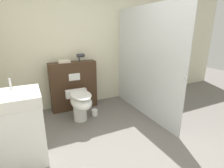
{
  "coord_description": "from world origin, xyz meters",
  "views": [
    {
      "loc": [
        -1.12,
        -1.49,
        1.61
      ],
      "look_at": [
        0.22,
        1.27,
        0.64
      ],
      "focal_mm": 28.0,
      "sensor_mm": 36.0,
      "label": 1
    }
  ],
  "objects": [
    {
      "name": "shower_glass",
      "position": [
        0.83,
        1.13,
        1.01
      ],
      "size": [
        0.04,
        1.98,
        2.02
      ],
      "color": "silver",
      "rests_on": "ground_plane"
    },
    {
      "name": "hair_drier",
      "position": [
        -0.15,
        1.93,
        1.1
      ],
      "size": [
        0.18,
        0.07,
        0.15
      ],
      "color": "#2D2D33",
      "rests_on": "partition_panel"
    },
    {
      "name": "toilet",
      "position": [
        -0.38,
        1.32,
        0.36
      ],
      "size": [
        0.39,
        0.67,
        0.55
      ],
      "color": "white",
      "rests_on": "ground_plane"
    },
    {
      "name": "spare_toilet_roll",
      "position": [
        -0.08,
        1.42,
        0.06
      ],
      "size": [
        0.12,
        0.12,
        0.12
      ],
      "color": "white",
      "rests_on": "ground_plane"
    },
    {
      "name": "ground_plane",
      "position": [
        0.0,
        0.0,
        0.0
      ],
      "size": [
        12.0,
        12.0,
        0.0
      ],
      "primitive_type": "plane",
      "color": "slate"
    },
    {
      "name": "folded_towel",
      "position": [
        -0.49,
        1.95,
        1.01
      ],
      "size": [
        0.23,
        0.18,
        0.05
      ],
      "color": "beige",
      "rests_on": "partition_panel"
    },
    {
      "name": "partition_panel",
      "position": [
        -0.33,
        1.93,
        0.5
      ],
      "size": [
        0.93,
        0.24,
        0.99
      ],
      "color": "#3D2819",
      "rests_on": "ground_plane"
    },
    {
      "name": "sink_vanity",
      "position": [
        -1.34,
        0.67,
        0.46
      ],
      "size": [
        0.61,
        0.54,
        1.05
      ],
      "color": "white",
      "rests_on": "ground_plane"
    },
    {
      "name": "wall_back",
      "position": [
        0.0,
        2.15,
        1.25
      ],
      "size": [
        8.0,
        0.06,
        2.5
      ],
      "color": "beige",
      "rests_on": "ground_plane"
    }
  ]
}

